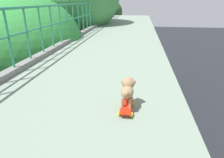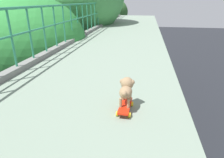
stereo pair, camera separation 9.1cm
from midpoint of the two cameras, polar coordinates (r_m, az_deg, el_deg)
The scene contains 5 objects.
city_bus at distance 25.90m, azimuth -14.88°, elevation 8.75°, with size 2.76×11.90×3.27m.
roadside_tree_mid at distance 8.68m, azimuth -21.22°, elevation 9.04°, with size 4.18×4.18×7.60m.
roadside_tree_farthest at distance 23.98m, azimuth -0.94°, elevation 18.58°, with size 4.46×4.46×7.78m.
toy_skateboard at distance 2.67m, azimuth 4.78°, elevation -7.78°, with size 0.20×0.46×0.09m.
small_dog at distance 2.64m, azimuth 5.13°, elevation -2.72°, with size 0.20×0.41×0.33m.
Camera 2 is at (2.33, -1.21, 7.40)m, focal length 31.81 mm.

